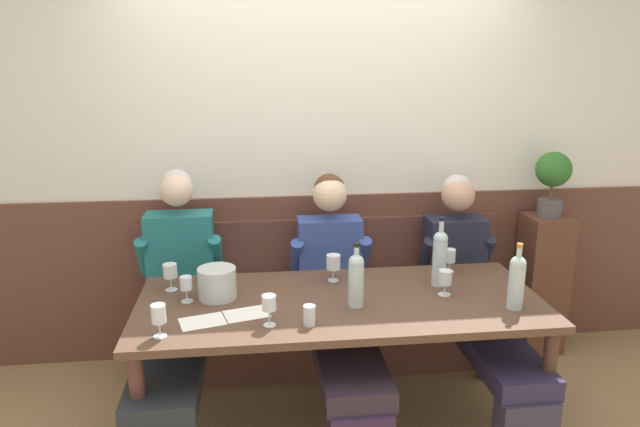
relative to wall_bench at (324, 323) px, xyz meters
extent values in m
cube|color=silver|center=(0.00, 0.26, 1.12)|extent=(6.80, 0.08, 2.80)
cube|color=brown|center=(0.00, 0.21, 0.26)|extent=(6.80, 0.03, 1.09)
cube|color=brown|center=(0.00, -0.02, -0.06)|extent=(2.39, 0.42, 0.44)
cube|color=brown|center=(0.00, -0.02, 0.18)|extent=(2.34, 0.39, 0.05)
cube|color=brown|center=(0.00, 0.17, 0.43)|extent=(2.39, 0.04, 0.45)
cube|color=#503628|center=(0.00, -0.69, 0.45)|extent=(2.09, 0.88, 0.04)
cylinder|color=#552F2A|center=(-0.98, -1.06, 0.07)|extent=(0.07, 0.07, 0.71)
cylinder|color=#4B2F21|center=(0.98, -1.06, 0.07)|extent=(0.07, 0.07, 0.71)
cylinder|color=#4C3225|center=(-0.98, -0.32, 0.07)|extent=(0.07, 0.07, 0.71)
cylinder|color=#56302E|center=(0.98, -0.32, 0.07)|extent=(0.07, 0.07, 0.71)
cube|color=#24292E|center=(-0.88, -0.62, 0.15)|extent=(0.34, 1.12, 0.11)
cube|color=#1F686C|center=(-0.88, -0.02, 0.49)|extent=(0.40, 0.20, 0.57)
sphere|color=beige|center=(-0.88, -0.03, 0.93)|extent=(0.20, 0.20, 0.20)
sphere|color=beige|center=(-0.88, 0.00, 0.95)|extent=(0.18, 0.18, 0.18)
cylinder|color=#1F686C|center=(-1.09, -0.05, 0.53)|extent=(0.08, 0.20, 0.27)
cylinder|color=#1F686C|center=(-0.67, -0.05, 0.53)|extent=(0.08, 0.20, 0.27)
cube|color=#302330|center=(0.03, -0.61, 0.15)|extent=(0.33, 1.12, 0.11)
cube|color=#32478E|center=(0.03, -0.02, 0.46)|extent=(0.40, 0.18, 0.51)
sphere|color=beige|center=(0.03, -0.03, 0.87)|extent=(0.21, 0.21, 0.21)
sphere|color=#543520|center=(0.03, 0.00, 0.90)|extent=(0.19, 0.19, 0.19)
cylinder|color=#32478E|center=(-0.18, -0.05, 0.48)|extent=(0.08, 0.20, 0.27)
cylinder|color=#32478E|center=(0.24, -0.05, 0.48)|extent=(0.08, 0.20, 0.27)
cube|color=#282440|center=(0.85, -0.62, 0.15)|extent=(0.31, 1.12, 0.11)
cube|color=#1E1F30|center=(0.85, -0.02, 0.45)|extent=(0.37, 0.22, 0.48)
sphere|color=tan|center=(0.85, -0.03, 0.85)|extent=(0.21, 0.21, 0.21)
sphere|color=beige|center=(0.85, 0.00, 0.87)|extent=(0.19, 0.19, 0.19)
cylinder|color=#1E1F30|center=(0.65, -0.06, 0.47)|extent=(0.08, 0.20, 0.27)
cylinder|color=#1E1F30|center=(1.04, -0.06, 0.47)|extent=(0.08, 0.20, 0.27)
cylinder|color=#B7BBB9|center=(-0.63, -0.59, 0.55)|extent=(0.20, 0.20, 0.16)
cylinder|color=#AFC3C0|center=(0.85, -0.89, 0.58)|extent=(0.08, 0.08, 0.22)
sphere|color=#AFC3C0|center=(0.85, -0.89, 0.70)|extent=(0.08, 0.08, 0.08)
cylinder|color=#AFC3C0|center=(0.85, -0.89, 0.75)|extent=(0.03, 0.03, 0.08)
cylinder|color=orange|center=(0.85, -0.89, 0.80)|extent=(0.03, 0.03, 0.02)
cylinder|color=#AEC7C8|center=(0.57, -0.55, 0.59)|extent=(0.08, 0.08, 0.25)
sphere|color=#AEC7C8|center=(0.57, -0.55, 0.73)|extent=(0.08, 0.08, 0.08)
cylinder|color=#AEC7C8|center=(0.57, -0.55, 0.79)|extent=(0.03, 0.03, 0.09)
cylinder|color=black|center=(0.57, -0.55, 0.85)|extent=(0.03, 0.03, 0.02)
cylinder|color=silver|center=(0.07, -0.77, 0.58)|extent=(0.08, 0.08, 0.22)
sphere|color=silver|center=(0.07, -0.77, 0.70)|extent=(0.08, 0.08, 0.08)
cylinder|color=silver|center=(0.07, -0.77, 0.74)|extent=(0.03, 0.03, 0.07)
cylinder|color=black|center=(0.07, -0.77, 0.79)|extent=(0.03, 0.03, 0.02)
cylinder|color=silver|center=(-0.89, -0.45, 0.47)|extent=(0.06, 0.06, 0.00)
cylinder|color=silver|center=(-0.89, -0.45, 0.51)|extent=(0.01, 0.01, 0.07)
cylinder|color=silver|center=(-0.89, -0.45, 0.58)|extent=(0.07, 0.07, 0.07)
cylinder|color=#ECE37D|center=(-0.89, -0.45, 0.55)|extent=(0.07, 0.07, 0.02)
cylinder|color=silver|center=(-0.79, -0.62, 0.47)|extent=(0.06, 0.06, 0.00)
cylinder|color=silver|center=(-0.79, -0.62, 0.50)|extent=(0.01, 0.01, 0.06)
cylinder|color=silver|center=(-0.79, -0.62, 0.57)|extent=(0.06, 0.06, 0.07)
cylinder|color=#E1CF86|center=(-0.79, -0.62, 0.55)|extent=(0.05, 0.05, 0.03)
cylinder|color=silver|center=(0.56, -0.69, 0.47)|extent=(0.07, 0.07, 0.00)
cylinder|color=silver|center=(0.56, -0.69, 0.50)|extent=(0.01, 0.01, 0.06)
cylinder|color=silver|center=(0.56, -0.69, 0.57)|extent=(0.07, 0.07, 0.07)
cylinder|color=#DFE08E|center=(0.56, -0.69, 0.54)|extent=(0.06, 0.06, 0.02)
cylinder|color=silver|center=(0.70, -0.36, 0.47)|extent=(0.06, 0.06, 0.00)
cylinder|color=silver|center=(0.70, -0.36, 0.50)|extent=(0.01, 0.01, 0.06)
cylinder|color=silver|center=(0.70, -0.36, 0.57)|extent=(0.06, 0.06, 0.08)
cylinder|color=silver|center=(-0.87, -1.00, 0.47)|extent=(0.06, 0.06, 0.00)
cylinder|color=silver|center=(-0.87, -1.00, 0.50)|extent=(0.01, 0.01, 0.07)
cylinder|color=silver|center=(-0.87, -1.00, 0.58)|extent=(0.07, 0.07, 0.08)
cylinder|color=silver|center=(0.00, -0.42, 0.47)|extent=(0.06, 0.06, 0.00)
cylinder|color=silver|center=(0.00, -0.42, 0.50)|extent=(0.01, 0.01, 0.07)
cylinder|color=silver|center=(0.00, -0.42, 0.58)|extent=(0.08, 0.08, 0.08)
cylinder|color=#E9E77C|center=(0.00, -0.42, 0.55)|extent=(0.07, 0.07, 0.03)
cylinder|color=silver|center=(-0.38, -0.94, 0.47)|extent=(0.06, 0.06, 0.00)
cylinder|color=silver|center=(-0.38, -0.94, 0.51)|extent=(0.01, 0.01, 0.08)
cylinder|color=silver|center=(-0.38, -0.94, 0.58)|extent=(0.07, 0.07, 0.07)
cylinder|color=#EDCE80|center=(-0.38, -0.94, 0.55)|extent=(0.06, 0.06, 0.02)
cylinder|color=silver|center=(-0.19, -0.96, 0.52)|extent=(0.06, 0.06, 0.10)
cube|color=white|center=(-0.69, -0.87, 0.47)|extent=(0.24, 0.20, 0.00)
cube|color=white|center=(-0.48, -0.81, 0.47)|extent=(0.24, 0.20, 0.00)
cube|color=brown|center=(1.50, 0.03, 0.19)|extent=(0.28, 0.28, 0.95)
cylinder|color=#4D4948|center=(1.50, 0.03, 0.72)|extent=(0.16, 0.16, 0.11)
cylinder|color=brown|center=(1.50, 0.03, 0.84)|extent=(0.02, 0.02, 0.11)
sphere|color=#2E6528|center=(1.50, 0.03, 0.98)|extent=(0.23, 0.23, 0.23)
camera|label=1|loc=(-0.43, -3.43, 1.69)|focal=32.50mm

